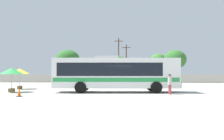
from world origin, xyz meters
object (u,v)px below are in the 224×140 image
object	(u,v)px
parked_car_second_black	(96,79)
traffic_cone_on_apron	(19,93)
roadside_tree_right	(175,59)
vendor_umbrella_secondary_green	(12,71)
attendant_by_bus_door	(170,83)
roadside_tree_midleft	(120,63)
coach_bus_white_green	(115,73)
utility_pole_far	(119,59)
vendor_umbrella_near_gate_yellow	(20,72)
parked_car_leftmost_white	(67,79)
roadside_tree_midright	(158,61)
utility_pole_near	(126,63)
roadside_tree_left	(68,60)

from	to	relation	value
parked_car_second_black	traffic_cone_on_apron	size ratio (longest dim) A/B	6.96
roadside_tree_right	traffic_cone_on_apron	distance (m)	35.39
vendor_umbrella_secondary_green	traffic_cone_on_apron	bearing A→B (deg)	-54.45
attendant_by_bus_door	roadside_tree_midleft	size ratio (longest dim) A/B	0.31
coach_bus_white_green	vendor_umbrella_secondary_green	distance (m)	9.76
parked_car_second_black	utility_pole_far	distance (m)	8.46
vendor_umbrella_near_gate_yellow	parked_car_leftmost_white	size ratio (longest dim) A/B	0.53
roadside_tree_midright	roadside_tree_right	xyz separation A→B (m)	(3.34, -1.05, 0.19)
coach_bus_white_green	parked_car_second_black	bearing A→B (deg)	104.13
attendant_by_bus_door	utility_pole_near	xyz separation A→B (m)	(-3.94, 26.56, 3.13)
parked_car_leftmost_white	coach_bus_white_green	bearing A→B (deg)	-61.31
roadside_tree_left	roadside_tree_right	bearing A→B (deg)	0.62
attendant_by_bus_door	parked_car_leftmost_white	world-z (taller)	attendant_by_bus_door
utility_pole_near	roadside_tree_right	xyz separation A→B (m)	(10.15, 0.86, 0.66)
parked_car_leftmost_white	roadside_tree_left	world-z (taller)	roadside_tree_left
coach_bus_white_green	vendor_umbrella_near_gate_yellow	world-z (taller)	coach_bus_white_green
roadside_tree_midleft	roadside_tree_midright	xyz separation A→B (m)	(8.26, 0.55, 0.57)
roadside_tree_midleft	roadside_tree_right	xyz separation A→B (m)	(11.60, -0.50, 0.76)
coach_bus_white_green	roadside_tree_midleft	world-z (taller)	roadside_tree_midleft
traffic_cone_on_apron	roadside_tree_left	bearing A→B (deg)	99.05
vendor_umbrella_near_gate_yellow	utility_pole_near	bearing A→B (deg)	60.46
vendor_umbrella_secondary_green	roadside_tree_midleft	size ratio (longest dim) A/B	0.42
attendant_by_bus_door	traffic_cone_on_apron	size ratio (longest dim) A/B	2.65
utility_pole_far	vendor_umbrella_secondary_green	bearing A→B (deg)	-109.40
vendor_umbrella_secondary_green	parked_car_leftmost_white	distance (m)	18.73
vendor_umbrella_near_gate_yellow	roadside_tree_right	distance (m)	31.38
roadside_tree_left	traffic_cone_on_apron	xyz separation A→B (m)	(4.76, -29.89, -4.45)
vendor_umbrella_secondary_green	roadside_tree_midright	bearing A→B (deg)	57.54
coach_bus_white_green	utility_pole_near	size ratio (longest dim) A/B	1.50
vendor_umbrella_secondary_green	roadside_tree_left	distance (m)	26.29
vendor_umbrella_near_gate_yellow	parked_car_second_black	size ratio (longest dim) A/B	0.53
utility_pole_near	roadside_tree_midright	size ratio (longest dim) A/B	1.29
roadside_tree_midleft	roadside_tree_midright	size ratio (longest dim) A/B	0.91
utility_pole_far	roadside_tree_midleft	size ratio (longest dim) A/B	1.66
vendor_umbrella_secondary_green	parked_car_leftmost_white	size ratio (longest dim) A/B	0.53
attendant_by_bus_door	parked_car_leftmost_white	xyz separation A→B (m)	(-14.61, 19.80, -0.21)
roadside_tree_left	roadside_tree_midright	world-z (taller)	roadside_tree_left
vendor_umbrella_secondary_green	coach_bus_white_green	bearing A→B (deg)	4.53
utility_pole_far	roadside_tree_left	bearing A→B (deg)	177.22
vendor_umbrella_near_gate_yellow	traffic_cone_on_apron	xyz separation A→B (m)	(4.15, -8.08, -1.69)
parked_car_leftmost_white	roadside_tree_right	xyz separation A→B (m)	(20.82, 7.62, 4.00)
roadside_tree_right	utility_pole_near	bearing A→B (deg)	-175.16
roadside_tree_left	roadside_tree_midleft	world-z (taller)	roadside_tree_left
parked_car_second_black	roadside_tree_midleft	size ratio (longest dim) A/B	0.80
coach_bus_white_green	utility_pole_far	bearing A→B (deg)	91.70
parked_car_leftmost_white	roadside_tree_midright	world-z (taller)	roadside_tree_midright
utility_pole_far	parked_car_second_black	bearing A→B (deg)	-121.60
vendor_umbrella_secondary_green	roadside_tree_midleft	xyz separation A→B (m)	(9.14, 26.81, 2.03)
attendant_by_bus_door	roadside_tree_left	world-z (taller)	roadside_tree_left
utility_pole_near	roadside_tree_left	distance (m)	12.65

